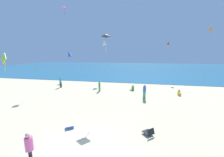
% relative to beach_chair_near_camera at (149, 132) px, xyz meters
% --- Properties ---
extents(ground_plane, '(120.00, 120.00, 0.00)m').
position_rel_beach_chair_near_camera_xyz_m(ground_plane, '(-3.53, 7.49, -0.23)').
color(ground_plane, beige).
extents(ocean_water, '(120.00, 60.00, 0.05)m').
position_rel_beach_chair_near_camera_xyz_m(ocean_water, '(-3.53, 45.78, -0.20)').
color(ocean_water, '#236084').
rests_on(ocean_water, ground_plane).
extents(beach_chair_near_camera, '(0.83, 0.85, 0.52)m').
position_rel_beach_chair_near_camera_xyz_m(beach_chair_near_camera, '(0.00, 0.00, 0.00)').
color(beach_chair_near_camera, black).
rests_on(beach_chair_near_camera, ground_plane).
extents(cooler_box, '(0.66, 0.62, 0.24)m').
position_rel_beach_chair_near_camera_xyz_m(cooler_box, '(-5.49, -0.19, -0.11)').
color(cooler_box, '#2D56B7').
rests_on(cooler_box, ground_plane).
extents(person_0, '(0.69, 0.44, 0.82)m').
position_rel_beach_chair_near_camera_xyz_m(person_0, '(-1.49, 10.94, 0.08)').
color(person_0, green).
rests_on(person_0, ground_plane).
extents(person_1, '(0.63, 0.66, 0.76)m').
position_rel_beach_chair_near_camera_xyz_m(person_1, '(4.53, 9.68, 0.05)').
color(person_1, yellow).
rests_on(person_1, ground_plane).
extents(person_4, '(0.49, 0.49, 1.77)m').
position_rel_beach_chair_near_camera_xyz_m(person_4, '(0.02, 7.26, 0.79)').
color(person_4, green).
rests_on(person_4, ground_plane).
extents(person_6, '(0.35, 0.35, 1.67)m').
position_rel_beach_chair_near_camera_xyz_m(person_6, '(-12.93, 10.54, 0.74)').
color(person_6, black).
rests_on(person_6, ground_plane).
extents(person_7, '(0.37, 0.37, 1.48)m').
position_rel_beach_chair_near_camera_xyz_m(person_7, '(-6.14, 9.51, 0.63)').
color(person_7, green).
rests_on(person_7, ground_plane).
extents(person_8, '(0.49, 0.49, 1.74)m').
position_rel_beach_chair_near_camera_xyz_m(person_8, '(-5.61, -3.58, 0.78)').
color(person_8, black).
rests_on(person_8, ground_plane).
extents(kite_black, '(0.77, 0.63, 1.73)m').
position_rel_beach_chair_near_camera_xyz_m(kite_black, '(-3.89, 4.36, 6.75)').
color(kite_black, black).
extents(kite_magenta, '(0.51, 0.68, 1.66)m').
position_rel_beach_chair_near_camera_xyz_m(kite_magenta, '(-12.88, 12.88, 12.49)').
color(kite_magenta, '#DB3DA8').
extents(kite_orange, '(0.60, 0.13, 1.62)m').
position_rel_beach_chair_near_camera_xyz_m(kite_orange, '(10.27, 16.29, 8.88)').
color(kite_orange, orange).
extents(kite_lime, '(0.68, 0.29, 1.18)m').
position_rel_beach_chair_near_camera_xyz_m(kite_lime, '(-9.14, -1.23, 4.70)').
color(kite_lime, '#99DB33').
extents(kite_red, '(0.68, 0.68, 1.29)m').
position_rel_beach_chair_near_camera_xyz_m(kite_red, '(4.80, 19.67, 7.16)').
color(kite_red, red).
extents(kite_blue, '(1.14, 0.83, 2.02)m').
position_rel_beach_chair_near_camera_xyz_m(kite_blue, '(-14.30, 16.33, 5.10)').
color(kite_blue, blue).
extents(kite_white, '(1.10, 1.14, 1.27)m').
position_rel_beach_chair_near_camera_xyz_m(kite_white, '(-7.14, 16.37, 7.09)').
color(kite_white, white).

